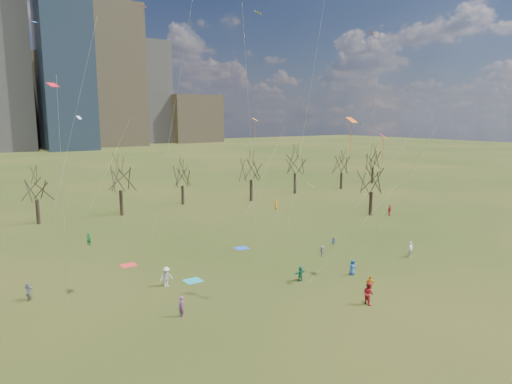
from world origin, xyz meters
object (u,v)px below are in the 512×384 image
blanket_navy (242,248)px  blanket_crimson (129,265)px  person_2 (368,293)px  person_1 (411,250)px  person_4 (370,284)px  person_0 (352,267)px  blanket_teal (193,281)px

blanket_navy → blanket_crimson: (-13.31, 1.34, 0.00)m
blanket_navy → person_2: person_2 is taller
person_1 → person_2: person_2 is taller
blanket_navy → person_4: (2.20, -18.19, 0.77)m
blanket_navy → person_2: 19.89m
blanket_navy → person_0: bearing=-73.0°
blanket_navy → person_1: 19.37m
person_2 → person_4: person_2 is taller
blanket_navy → blanket_crimson: same height
person_0 → person_1: bearing=14.5°
person_0 → person_4: (-2.07, -4.21, 0.01)m
blanket_crimson → person_1: (27.12, -14.90, 0.90)m
blanket_navy → person_4: 18.34m
person_2 → blanket_navy: bearing=5.1°
person_1 → person_4: size_ratio=1.16×
person_1 → person_4: 12.50m
blanket_teal → blanket_crimson: size_ratio=1.00×
person_0 → person_2: 7.22m
person_0 → blanket_navy: bearing=118.9°
blanket_teal → person_4: size_ratio=1.02×
blanket_crimson → person_0: bearing=-41.1°
person_1 → person_4: person_1 is taller
blanket_teal → person_0: bearing=-27.6°
person_0 → blanket_teal: bearing=164.3°
person_2 → person_4: bearing=-46.6°
person_4 → person_1: bearing=-106.7°
blanket_crimson → person_1: size_ratio=0.88×
blanket_crimson → person_1: 30.95m
person_4 → blanket_teal: bearing=7.5°
person_2 → person_0: bearing=-30.5°
person_0 → person_4: bearing=-104.3°
person_0 → person_1: person_1 is taller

